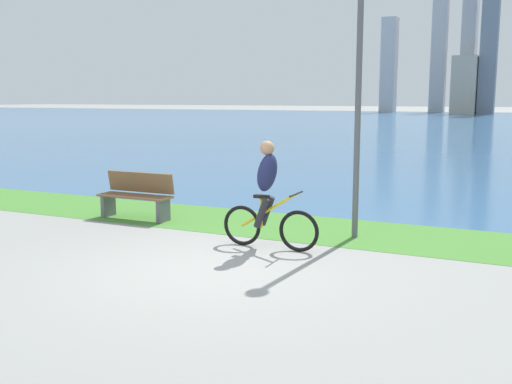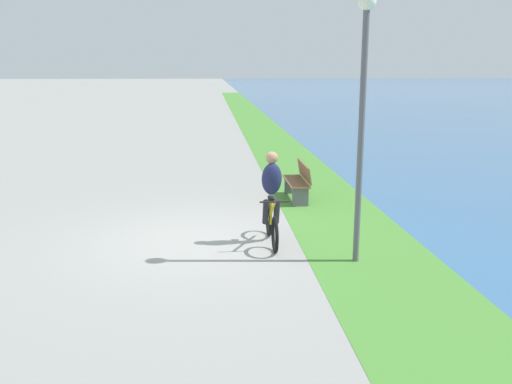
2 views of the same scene
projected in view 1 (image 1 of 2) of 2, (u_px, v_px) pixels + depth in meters
ground_plane at (208, 269)px, 8.13m from camera, size 300.00×300.00×0.00m
grass_strip_bayside at (289, 226)px, 10.81m from camera, size 120.00×2.20×0.01m
bay_water_surface at (483, 124)px, 51.84m from camera, size 300.00×89.49×0.00m
cyclist_lead at (268, 196)px, 9.13m from camera, size 1.61×0.52×1.68m
bench_near_path at (137, 196)px, 11.46m from camera, size 1.50×0.47×0.90m
lamppost_tall at (359, 73)px, 9.55m from camera, size 0.28×0.28×4.23m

